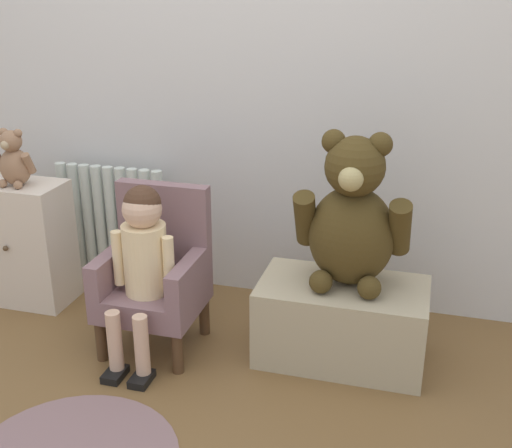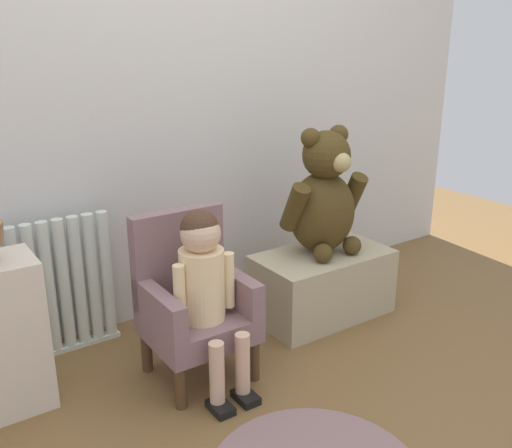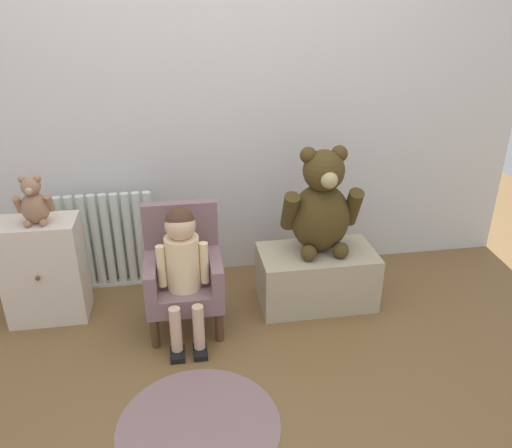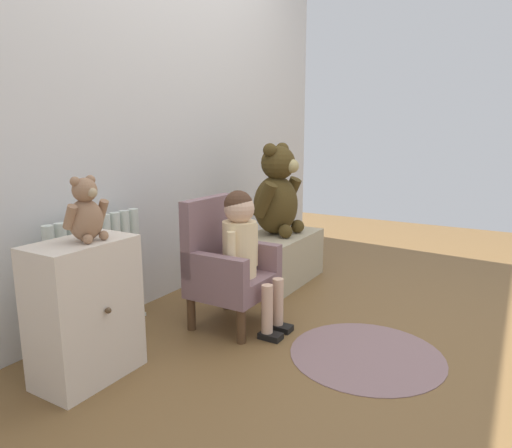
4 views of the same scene
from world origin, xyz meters
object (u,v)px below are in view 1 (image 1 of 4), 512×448
at_px(small_dresser, 25,243).
at_px(child_armchair, 156,273).
at_px(child_figure, 142,251).
at_px(large_teddy_bear, 352,219).
at_px(radiator, 112,227).
at_px(low_bench, 341,322).
at_px(small_teddy_bear, 14,161).

distance_m(small_dresser, child_armchair, 0.75).
relative_size(child_figure, large_teddy_bear, 1.18).
xyz_separation_m(radiator, low_bench, (1.17, -0.37, -0.13)).
distance_m(radiator, large_teddy_bear, 1.27).
relative_size(small_dresser, large_teddy_bear, 0.96).
relative_size(child_armchair, small_teddy_bear, 2.61).
distance_m(low_bench, small_teddy_bear, 1.55).
bearing_deg(child_armchair, radiator, 133.60).
bearing_deg(small_teddy_bear, radiator, 46.33).
xyz_separation_m(child_figure, small_teddy_bear, (-0.71, 0.26, 0.23)).
bearing_deg(small_dresser, small_teddy_bear, -44.90).
height_order(child_figure, low_bench, child_figure).
bearing_deg(child_figure, low_bench, 14.13).
bearing_deg(radiator, child_figure, -52.42).
bearing_deg(child_armchair, child_figure, -90.00).
relative_size(small_dresser, child_armchair, 0.87).
relative_size(child_armchair, low_bench, 1.01).
xyz_separation_m(low_bench, small_teddy_bear, (-1.45, 0.08, 0.52)).
bearing_deg(small_dresser, large_teddy_bear, -2.71).
bearing_deg(large_teddy_bear, child_figure, -164.15).
xyz_separation_m(child_figure, low_bench, (0.74, 0.19, -0.29)).
xyz_separation_m(low_bench, large_teddy_bear, (0.01, 0.03, 0.42)).
bearing_deg(small_teddy_bear, large_teddy_bear, -1.90).
height_order(radiator, large_teddy_bear, large_teddy_bear).
distance_m(child_figure, large_teddy_bear, 0.80).
distance_m(child_armchair, large_teddy_bear, 0.81).
bearing_deg(child_armchair, large_teddy_bear, 8.14).
xyz_separation_m(child_armchair, large_teddy_bear, (0.76, 0.11, 0.27)).
relative_size(child_figure, small_teddy_bear, 2.81).
relative_size(small_dresser, child_figure, 0.81).
xyz_separation_m(small_dresser, child_figure, (0.73, -0.29, 0.17)).
relative_size(large_teddy_bear, small_teddy_bear, 2.37).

